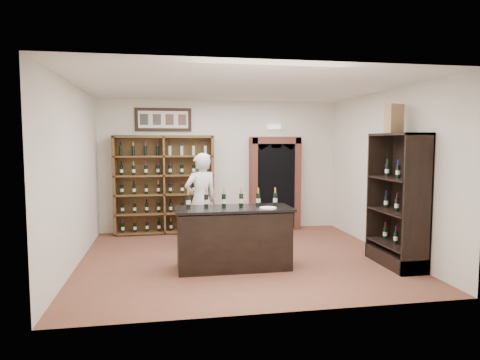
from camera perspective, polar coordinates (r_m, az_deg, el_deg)
name	(u,v)px	position (r m, az deg, el deg)	size (l,w,h in m)	color
floor	(239,258)	(7.73, -0.08, -10.32)	(5.50, 5.50, 0.00)	brown
ceiling	(239,87)	(7.51, -0.09, 12.33)	(5.50, 5.50, 0.00)	white
wall_back	(221,166)	(9.94, -2.58, 1.91)	(5.50, 0.04, 3.00)	silver
wall_left	(74,176)	(7.50, -21.24, 0.50)	(0.04, 5.00, 3.00)	silver
wall_right	(385,172)	(8.40, 18.74, 1.04)	(0.04, 5.00, 3.00)	silver
wine_shelf	(164,185)	(9.72, -10.06, -0.60)	(2.20, 0.38, 2.20)	brown
framed_picture	(163,120)	(9.82, -10.20, 7.92)	(1.25, 0.04, 0.52)	black
arched_doorway	(275,181)	(10.04, 4.65, -0.14)	(1.17, 0.35, 2.17)	black
emergency_light	(274,127)	(10.09, 4.57, 7.06)	(0.30, 0.10, 0.10)	white
tasting_counter	(234,238)	(7.00, -0.85, -7.79)	(1.88, 0.78, 1.00)	black
counter_bottle_0	(188,201)	(6.93, -6.91, -2.81)	(0.07, 0.07, 0.30)	black
counter_bottle_1	(206,201)	(6.95, -4.53, -2.76)	(0.07, 0.07, 0.30)	black
counter_bottle_2	(224,200)	(6.98, -2.18, -2.71)	(0.07, 0.07, 0.30)	black
counter_bottle_3	(241,200)	(7.03, 0.15, -2.66)	(0.07, 0.07, 0.30)	black
counter_bottle_4	(258,199)	(7.08, 2.45, -2.60)	(0.07, 0.07, 0.30)	black
counter_bottle_5	(275,199)	(7.15, 4.71, -2.54)	(0.07, 0.07, 0.30)	black
side_cabinet	(398,221)	(7.60, 20.35, -5.09)	(0.48, 1.20, 2.20)	black
shopkeeper	(201,200)	(8.37, -5.22, -2.70)	(0.67, 0.44, 1.84)	silver
plate	(268,208)	(6.81, 3.75, -3.75)	(0.27, 0.27, 0.02)	white
wine_crate	(394,119)	(7.56, 19.86, 7.71)	(0.34, 0.14, 0.48)	tan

